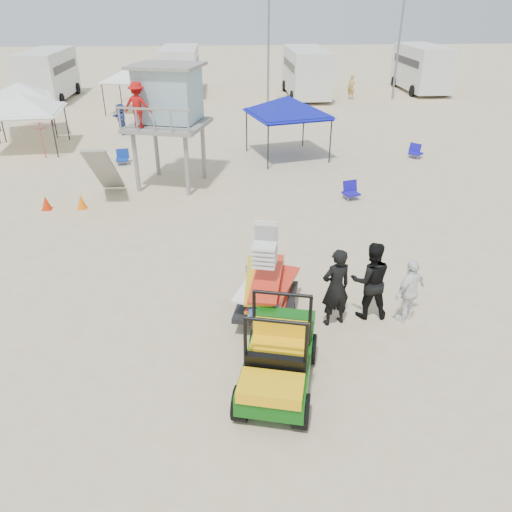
{
  "coord_description": "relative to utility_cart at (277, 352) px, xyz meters",
  "views": [
    {
      "loc": [
        -0.22,
        -7.2,
        6.72
      ],
      "look_at": [
        0.5,
        3.0,
        1.3
      ],
      "focal_mm": 35.0,
      "sensor_mm": 36.0,
      "label": 1
    }
  ],
  "objects": [
    {
      "name": "cone_far",
      "position": [
        -5.84,
        9.43,
        -0.6
      ],
      "size": [
        0.34,
        0.34,
        0.5
      ],
      "primitive_type": "cone",
      "color": "orange",
      "rests_on": "ground"
    },
    {
      "name": "cone_near",
      "position": [
        -7.05,
        9.41,
        -0.6
      ],
      "size": [
        0.34,
        0.34,
        0.5
      ],
      "primitive_type": "cone",
      "color": "red",
      "rests_on": "ground"
    },
    {
      "name": "rv_mid_right",
      "position": [
        5.32,
        29.97,
        0.95
      ],
      "size": [
        2.64,
        7.0,
        3.25
      ],
      "color": "silver",
      "rests_on": "ground"
    },
    {
      "name": "utility_cart",
      "position": [
        0.0,
        0.0,
        0.0
      ],
      "size": [
        1.74,
        2.63,
        1.83
      ],
      "color": "#0C500E",
      "rests_on": "ground"
    },
    {
      "name": "lifeguard_tower",
      "position": [
        -2.93,
        11.82,
        2.38
      ],
      "size": [
        3.36,
        3.36,
        4.34
      ],
      "color": "gray",
      "rests_on": "ground"
    },
    {
      "name": "man_mid",
      "position": [
        2.37,
        2.28,
        0.09
      ],
      "size": [
        0.96,
        0.77,
        1.88
      ],
      "primitive_type": "imported",
      "rotation": [
        0.0,
        0.0,
        3.08
      ],
      "color": "black",
      "rests_on": "ground"
    },
    {
      "name": "surf_trailer",
      "position": [
        0.01,
        2.33,
        0.01
      ],
      "size": [
        1.67,
        2.46,
        2.13
      ],
      "color": "black",
      "rests_on": "ground"
    },
    {
      "name": "ground",
      "position": [
        -0.68,
        -0.03,
        -0.85
      ],
      "size": [
        140.0,
        140.0,
        0.0
      ],
      "primitive_type": "plane",
      "color": "beige",
      "rests_on": "ground"
    },
    {
      "name": "rv_far_right",
      "position": [
        14.31,
        31.47,
        0.95
      ],
      "size": [
        2.64,
        6.6,
        3.25
      ],
      "color": "silver",
      "rests_on": "ground"
    },
    {
      "name": "umbrella_b",
      "position": [
        -5.52,
        21.43,
        0.0
      ],
      "size": [
        2.55,
        2.57,
        1.71
      ],
      "primitive_type": "imported",
      "rotation": [
        0.0,
        0.0,
        0.5
      ],
      "color": "#CC9212",
      "rests_on": "ground"
    },
    {
      "name": "man_right",
      "position": [
        3.22,
        2.03,
        -0.08
      ],
      "size": [
        0.97,
        0.8,
        1.55
      ],
      "primitive_type": "imported",
      "rotation": [
        0.0,
        0.0,
        3.7
      ],
      "color": "white",
      "rests_on": "ground"
    },
    {
      "name": "light_pole_left",
      "position": [
        2.32,
        26.97,
        3.15
      ],
      "size": [
        0.14,
        0.14,
        8.0
      ],
      "primitive_type": "cylinder",
      "color": "slate",
      "rests_on": "ground"
    },
    {
      "name": "canopy_white_b",
      "position": [
        -11.17,
        20.15,
        1.66
      ],
      "size": [
        3.69,
        3.69,
        3.07
      ],
      "color": "black",
      "rests_on": "ground"
    },
    {
      "name": "man_left",
      "position": [
        1.52,
        2.03,
        0.09
      ],
      "size": [
        0.79,
        0.63,
        1.89
      ],
      "primitive_type": "imported",
      "rotation": [
        0.0,
        0.0,
        3.43
      ],
      "color": "black",
      "rests_on": "ground"
    },
    {
      "name": "beach_chair_c",
      "position": [
        7.94,
        14.59,
        -0.54
      ],
      "size": [
        0.73,
        0.87,
        0.64
      ],
      "color": "#140FA9",
      "rests_on": "ground"
    },
    {
      "name": "light_pole_right",
      "position": [
        11.32,
        28.47,
        3.15
      ],
      "size": [
        0.14,
        0.14,
        8.0
      ],
      "primitive_type": "cylinder",
      "color": "slate",
      "rests_on": "ground"
    },
    {
      "name": "canopy_white_a",
      "position": [
        -10.08,
        17.18,
        1.61
      ],
      "size": [
        3.51,
        3.51,
        3.01
      ],
      "color": "black",
      "rests_on": "ground"
    },
    {
      "name": "beach_chair_b",
      "position": [
        3.77,
        9.74,
        -0.54
      ],
      "size": [
        0.66,
        0.71,
        0.64
      ],
      "color": "#160E9F",
      "rests_on": "ground"
    },
    {
      "name": "canopy_white_c",
      "position": [
        -6.29,
        25.47,
        1.73
      ],
      "size": [
        3.42,
        3.42,
        3.13
      ],
      "color": "black",
      "rests_on": "ground"
    },
    {
      "name": "rv_mid_left",
      "position": [
        -3.69,
        31.47,
        0.95
      ],
      "size": [
        2.65,
        6.5,
        3.25
      ],
      "color": "silver",
      "rests_on": "ground"
    },
    {
      "name": "distant_beachgoers",
      "position": [
        -2.78,
        23.05,
        -0.04
      ],
      "size": [
        15.39,
        9.84,
        1.68
      ],
      "color": "#567647",
      "rests_on": "ground"
    },
    {
      "name": "beach_chair_a",
      "position": [
        -5.26,
        14.56,
        -0.54
      ],
      "size": [
        0.62,
        0.66,
        0.64
      ],
      "color": "#0D2F94",
      "rests_on": "ground"
    },
    {
      "name": "umbrella_a",
      "position": [
        -8.93,
        15.66,
        -0.01
      ],
      "size": [
        2.16,
        2.19,
        1.68
      ],
      "primitive_type": "imported",
      "rotation": [
        0.0,
        0.0,
        0.2
      ],
      "color": "red",
      "rests_on": "ground"
    },
    {
      "name": "rv_far_left",
      "position": [
        -12.68,
        29.97,
        0.95
      ],
      "size": [
        2.64,
        6.8,
        3.25
      ],
      "color": "silver",
      "rests_on": "ground"
    },
    {
      "name": "canopy_blue",
      "position": [
        2.09,
        15.11,
        1.73
      ],
      "size": [
        3.75,
        3.75,
        3.14
      ],
      "color": "black",
      "rests_on": "ground"
    }
  ]
}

